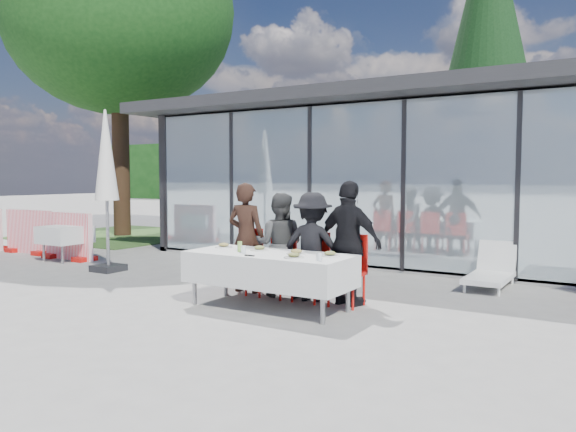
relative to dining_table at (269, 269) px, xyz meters
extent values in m
plane|color=gray|center=(-0.45, -0.45, -0.54)|extent=(90.00, 90.00, 0.00)
cube|color=gray|center=(1.55, 7.55, -0.49)|extent=(14.00, 8.00, 0.10)
cube|color=black|center=(1.55, 11.45, 1.06)|extent=(14.00, 0.20, 3.20)
cube|color=black|center=(-5.35, 7.55, 1.06)|extent=(0.20, 8.00, 3.20)
cube|color=silver|center=(1.55, 3.58, 1.06)|extent=(13.60, 0.06, 3.10)
cube|color=#2D2D30|center=(1.55, 7.15, 2.78)|extent=(14.80, 8.80, 0.24)
cube|color=#262628|center=(-5.25, 3.58, 1.06)|extent=(0.08, 0.10, 3.10)
cube|color=#262628|center=(-3.31, 3.58, 1.06)|extent=(0.08, 0.10, 3.10)
cube|color=#262628|center=(-1.37, 3.58, 1.06)|extent=(0.08, 0.10, 3.10)
cube|color=#262628|center=(0.58, 3.58, 1.06)|extent=(0.08, 0.10, 3.10)
cube|color=#262628|center=(2.52, 3.58, 1.06)|extent=(0.08, 0.10, 3.10)
cube|color=#B8100C|center=(-0.95, 6.05, -0.09)|extent=(0.45, 0.45, 0.90)
cube|color=#B8100C|center=(0.55, 6.55, -0.09)|extent=(0.45, 0.45, 0.90)
cube|color=#B8100C|center=(3.05, 6.05, -0.09)|extent=(0.45, 0.45, 0.90)
cube|color=#113611|center=(-30.45, 27.55, 1.66)|extent=(6.50, 2.00, 4.40)
cube|color=#113611|center=(-22.45, 27.55, 1.66)|extent=(6.50, 2.00, 4.40)
cube|color=#113611|center=(-14.45, 27.55, 1.66)|extent=(6.50, 2.00, 4.40)
cube|color=#113611|center=(-6.45, 27.55, 1.66)|extent=(6.50, 2.00, 4.40)
cube|color=#113611|center=(1.55, 27.55, 1.66)|extent=(6.50, 2.00, 4.40)
cube|color=silver|center=(0.00, 0.00, 0.00)|extent=(2.26, 0.96, 0.42)
cylinder|color=gray|center=(-1.00, -0.35, -0.18)|extent=(0.06, 0.06, 0.71)
cylinder|color=gray|center=(1.00, -0.35, -0.18)|extent=(0.06, 0.06, 0.71)
cylinder|color=gray|center=(-1.00, 0.35, -0.18)|extent=(0.06, 0.06, 0.71)
cylinder|color=gray|center=(1.00, 0.35, -0.18)|extent=(0.06, 0.06, 0.71)
imported|color=#301C15|center=(-0.90, 0.74, 0.30)|extent=(0.67, 0.67, 1.68)
cube|color=#B8100C|center=(-0.90, 0.66, -0.09)|extent=(0.44, 0.44, 0.05)
cube|color=#B8100C|center=(-0.90, 0.86, 0.16)|extent=(0.44, 0.04, 0.55)
cylinder|color=#B8100C|center=(-1.08, 0.48, -0.32)|extent=(0.04, 0.04, 0.43)
cylinder|color=#B8100C|center=(-0.72, 0.48, -0.32)|extent=(0.04, 0.04, 0.43)
cylinder|color=#B8100C|center=(-1.08, 0.84, -0.32)|extent=(0.04, 0.04, 0.43)
cylinder|color=#B8100C|center=(-0.72, 0.84, -0.32)|extent=(0.04, 0.04, 0.43)
imported|color=#434343|center=(-0.30, 0.74, 0.23)|extent=(0.94, 0.94, 1.53)
cube|color=#B8100C|center=(-0.30, 0.66, -0.09)|extent=(0.44, 0.44, 0.05)
cube|color=#B8100C|center=(-0.30, 0.86, 0.16)|extent=(0.44, 0.04, 0.55)
cylinder|color=#B8100C|center=(-0.48, 0.48, -0.32)|extent=(0.04, 0.04, 0.43)
cylinder|color=#B8100C|center=(-0.12, 0.48, -0.32)|extent=(0.04, 0.04, 0.43)
cylinder|color=#B8100C|center=(-0.48, 0.84, -0.32)|extent=(0.04, 0.04, 0.43)
cylinder|color=#B8100C|center=(-0.12, 0.84, -0.32)|extent=(0.04, 0.04, 0.43)
imported|color=black|center=(0.25, 0.74, 0.24)|extent=(1.18, 1.18, 1.55)
cube|color=#B8100C|center=(0.25, 0.66, -0.09)|extent=(0.44, 0.44, 0.05)
cube|color=#B8100C|center=(0.25, 0.86, 0.16)|extent=(0.44, 0.04, 0.55)
cylinder|color=#B8100C|center=(0.07, 0.48, -0.32)|extent=(0.04, 0.04, 0.43)
cylinder|color=#B8100C|center=(0.43, 0.48, -0.32)|extent=(0.04, 0.04, 0.43)
cylinder|color=#B8100C|center=(0.07, 0.84, -0.32)|extent=(0.04, 0.04, 0.43)
cylinder|color=#B8100C|center=(0.43, 0.84, -0.32)|extent=(0.04, 0.04, 0.43)
imported|color=black|center=(0.83, 0.74, 0.32)|extent=(1.17, 1.17, 1.72)
cube|color=#B8100C|center=(0.83, 0.66, -0.09)|extent=(0.44, 0.44, 0.05)
cube|color=#B8100C|center=(0.83, 0.86, 0.16)|extent=(0.44, 0.04, 0.55)
cylinder|color=#B8100C|center=(0.65, 0.48, -0.32)|extent=(0.04, 0.04, 0.43)
cylinder|color=#B8100C|center=(1.01, 0.48, -0.32)|extent=(0.04, 0.04, 0.43)
cylinder|color=#B8100C|center=(0.65, 0.84, -0.32)|extent=(0.04, 0.04, 0.43)
cylinder|color=#B8100C|center=(1.01, 0.84, -0.32)|extent=(0.04, 0.04, 0.43)
cylinder|color=silver|center=(-0.88, 0.15, 0.22)|extent=(0.26, 0.26, 0.01)
ellipsoid|color=#AE8045|center=(-0.88, 0.15, 0.25)|extent=(0.15, 0.15, 0.05)
cylinder|color=silver|center=(-0.26, 0.15, 0.22)|extent=(0.26, 0.26, 0.01)
ellipsoid|color=#456224|center=(-0.26, 0.15, 0.25)|extent=(0.15, 0.15, 0.05)
cylinder|color=silver|center=(0.37, 0.09, 0.22)|extent=(0.26, 0.26, 0.01)
ellipsoid|color=#AE8045|center=(0.37, 0.09, 0.25)|extent=(0.15, 0.15, 0.05)
cylinder|color=silver|center=(0.84, 0.15, 0.22)|extent=(0.26, 0.26, 0.01)
ellipsoid|color=#456224|center=(0.84, 0.15, 0.25)|extent=(0.15, 0.15, 0.05)
cylinder|color=silver|center=(0.52, -0.22, 0.22)|extent=(0.26, 0.26, 0.01)
ellipsoid|color=#456224|center=(0.52, -0.22, 0.25)|extent=(0.15, 0.15, 0.05)
cylinder|color=#8AC351|center=(-0.41, -0.10, 0.28)|extent=(0.06, 0.06, 0.14)
cylinder|color=silver|center=(-0.28, -0.19, 0.26)|extent=(0.07, 0.07, 0.10)
cylinder|color=silver|center=(0.90, -0.25, 0.26)|extent=(0.07, 0.07, 0.10)
cube|color=black|center=(-0.05, -0.37, 0.22)|extent=(0.14, 0.03, 0.01)
cube|color=silver|center=(-5.99, 1.32, 0.02)|extent=(0.86, 0.86, 0.36)
cylinder|color=gray|center=(-6.29, 1.02, -0.18)|extent=(0.05, 0.05, 0.72)
cylinder|color=gray|center=(-5.69, 1.02, -0.18)|extent=(0.05, 0.05, 0.72)
cylinder|color=gray|center=(-6.29, 1.62, -0.18)|extent=(0.05, 0.05, 0.72)
cylinder|color=gray|center=(-5.69, 1.62, -0.18)|extent=(0.05, 0.05, 0.72)
cube|color=black|center=(-4.21, 0.92, -0.48)|extent=(0.50, 0.50, 0.12)
cylinder|color=gray|center=(-4.21, 0.92, 0.81)|extent=(0.06, 0.06, 2.70)
cone|color=silver|center=(-4.21, 0.92, 1.63)|extent=(0.44, 0.44, 1.67)
cube|color=red|center=(-6.13, 1.52, -0.04)|extent=(1.40, 0.12, 1.00)
cube|color=#B8100C|center=(-6.63, 1.52, -0.49)|extent=(0.30, 0.45, 0.10)
cube|color=#B8100C|center=(-5.63, 1.52, -0.49)|extent=(0.30, 0.45, 0.10)
cube|color=red|center=(-7.73, 1.67, -0.04)|extent=(1.40, 0.22, 1.00)
cube|color=#B8100C|center=(-8.23, 1.67, -0.49)|extent=(0.30, 0.45, 0.10)
cube|color=#B8100C|center=(-7.23, 1.67, -0.49)|extent=(0.30, 0.45, 0.10)
cube|color=white|center=(2.23, 2.95, -0.36)|extent=(0.61, 1.30, 0.08)
cube|color=white|center=(2.24, 3.50, -0.09)|extent=(0.60, 0.27, 0.54)
cylinder|color=white|center=(1.98, 2.40, -0.47)|extent=(0.04, 0.04, 0.14)
cylinder|color=white|center=(2.48, 2.40, -0.47)|extent=(0.04, 0.04, 0.14)
cylinder|color=white|center=(1.98, 3.50, -0.47)|extent=(0.04, 0.04, 0.14)
cylinder|color=white|center=(2.48, 3.50, -0.47)|extent=(0.04, 0.04, 0.14)
cylinder|color=#382316|center=(-8.95, 5.55, 1.66)|extent=(0.50, 0.50, 4.40)
ellipsoid|color=#113611|center=(-8.95, 5.55, 5.96)|extent=(7.04, 6.40, 5.76)
cylinder|color=#382316|center=(0.05, 12.55, 0.46)|extent=(0.44, 0.44, 2.00)
cone|color=black|center=(0.05, 12.55, 5.46)|extent=(4.00, 4.00, 9.00)
cube|color=#385926|center=(-8.95, 5.55, -0.53)|extent=(5.00, 5.00, 0.02)
camera|label=1|loc=(4.10, -6.20, 1.23)|focal=35.00mm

